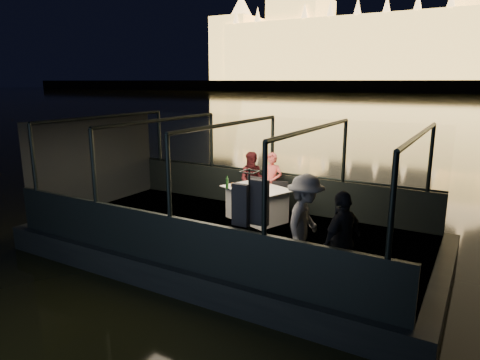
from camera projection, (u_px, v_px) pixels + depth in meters
The scene contains 27 objects.
river_water at pixel (461, 102), 76.83m from camera, with size 500.00×500.00×0.00m, color black.
boat_hull at pixel (231, 253), 9.30m from camera, with size 8.60×4.40×1.00m, color black.
boat_deck at pixel (231, 232), 9.19m from camera, with size 8.00×4.00×0.04m, color black.
gunwale_port at pixel (272, 191), 10.77m from camera, with size 8.00×0.08×0.90m, color black.
gunwale_starboard at pixel (171, 241), 7.40m from camera, with size 8.00×0.08×0.90m, color black.
cabin_glass_port at pixel (272, 146), 10.52m from camera, with size 8.00×0.02×1.40m, color #99B2B2, non-canonical shape.
cabin_glass_starboard at pixel (168, 176), 7.14m from camera, with size 8.00×0.02×1.40m, color #99B2B2, non-canonical shape.
cabin_roof_glass at pixel (230, 124), 8.67m from camera, with size 8.00×4.00×0.02m, color #99B2B2, non-canonical shape.
end_wall_fore at pixel (96, 162), 10.87m from camera, with size 0.02×4.00×2.30m, color black, non-canonical shape.
end_wall_aft at pixel (440, 206), 6.98m from camera, with size 0.02×4.00×2.30m, color black, non-canonical shape.
canopy_ribs at pixel (230, 179), 8.93m from camera, with size 8.00×4.00×2.30m, color black, non-canonical shape.
embankment at pixel (480, 88), 186.34m from camera, with size 400.00×140.00×6.00m, color #423D33.
dining_table_central at pixel (257, 204), 9.86m from camera, with size 1.45×1.05×0.77m, color white.
chair_port_left at pixel (251, 195), 10.42m from camera, with size 0.40×0.40×0.86m, color black.
chair_port_right at pixel (277, 198), 10.12m from camera, with size 0.38×0.38×0.81m, color black.
coat_stand at pixel (249, 222), 6.97m from camera, with size 0.50×0.40×1.79m, color black, non-canonical shape.
person_woman_coral at pixel (272, 182), 10.37m from camera, with size 0.53×0.35×1.47m, color #DE5751.
person_man_maroon at pixel (253, 180), 10.63m from camera, with size 0.70×0.54×1.46m, color #3E1114.
passenger_stripe at pixel (305, 224), 7.05m from camera, with size 1.09×0.62×1.69m, color silver.
passenger_dark at pixel (342, 237), 6.46m from camera, with size 0.92×0.39×1.57m, color black.
wine_bottle at pixel (227, 182), 9.67m from camera, with size 0.07×0.07×0.30m, color #143714.
bread_basket at pixel (235, 185), 9.89m from camera, with size 0.18×0.18×0.07m, color brown.
amber_candle at pixel (251, 188), 9.59m from camera, with size 0.06×0.06×0.08m, color #F4A13D.
plate_near at pixel (257, 193), 9.30m from camera, with size 0.24×0.24×0.01m, color white.
plate_far at pixel (237, 186), 9.91m from camera, with size 0.24×0.24×0.01m, color white.
wine_glass_white at pixel (227, 184), 9.69m from camera, with size 0.07×0.07×0.21m, color silver, non-canonical shape.
wine_glass_red at pixel (265, 184), 9.72m from camera, with size 0.07×0.07×0.20m, color silver, non-canonical shape.
Camera 1 is at (4.52, -7.44, 3.64)m, focal length 32.00 mm.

